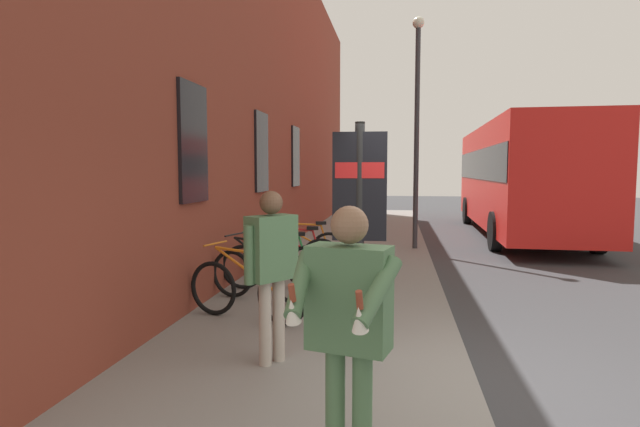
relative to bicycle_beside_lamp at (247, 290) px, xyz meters
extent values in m
plane|color=#38383A|center=(4.41, -3.63, -0.51)|extent=(60.00, 60.00, 0.00)
cube|color=gray|center=(6.41, -0.88, -0.45)|extent=(24.00, 3.50, 0.12)
cube|color=brown|center=(7.41, 1.17, 3.53)|extent=(22.00, 0.60, 8.07)
cube|color=black|center=(0.41, 0.85, 1.89)|extent=(0.90, 0.06, 1.60)
cube|color=black|center=(3.91, 0.85, 1.89)|extent=(0.90, 0.06, 1.60)
cube|color=black|center=(7.41, 0.85, 1.89)|extent=(0.90, 0.06, 1.60)
torus|color=black|center=(0.15, 0.51, -0.03)|extent=(0.26, 0.71, 0.72)
torus|color=black|center=(-0.15, -0.49, -0.03)|extent=(0.26, 0.71, 0.72)
cylinder|color=orange|center=(0.00, -0.02, 0.25)|extent=(0.33, 0.98, 0.58)
cylinder|color=orange|center=(0.02, 0.06, 0.50)|extent=(0.28, 0.83, 0.09)
cylinder|color=orange|center=(-0.13, -0.42, 0.22)|extent=(0.09, 0.19, 0.51)
cube|color=black|center=(-0.10, -0.35, 0.51)|extent=(0.15, 0.22, 0.06)
cylinder|color=orange|center=(0.14, 0.46, 0.57)|extent=(0.47, 0.16, 0.02)
torus|color=black|center=(1.10, 0.57, -0.03)|extent=(0.26, 0.71, 0.72)
torus|color=black|center=(0.81, -0.44, -0.03)|extent=(0.26, 0.71, 0.72)
cylinder|color=black|center=(0.95, 0.04, 0.25)|extent=(0.32, 0.99, 0.58)
cylinder|color=black|center=(0.97, 0.11, 0.50)|extent=(0.27, 0.83, 0.09)
cylinder|color=black|center=(0.83, -0.37, 0.22)|extent=(0.09, 0.19, 0.51)
cube|color=black|center=(0.85, -0.30, 0.51)|extent=(0.15, 0.22, 0.06)
cylinder|color=black|center=(1.09, 0.52, 0.57)|extent=(0.47, 0.16, 0.02)
torus|color=black|center=(1.66, 0.56, -0.03)|extent=(0.15, 0.72, 0.72)
torus|color=black|center=(1.78, -0.48, -0.03)|extent=(0.15, 0.72, 0.72)
cylinder|color=#267F3F|center=(1.72, 0.02, 0.25)|extent=(0.16, 1.01, 0.58)
cylinder|color=#267F3F|center=(1.71, 0.09, 0.50)|extent=(0.14, 0.85, 0.09)
cylinder|color=#267F3F|center=(1.77, -0.40, 0.22)|extent=(0.06, 0.19, 0.51)
cube|color=black|center=(1.77, -0.33, 0.51)|extent=(0.12, 0.21, 0.06)
cylinder|color=#267F3F|center=(1.66, 0.51, 0.57)|extent=(0.48, 0.08, 0.02)
torus|color=black|center=(2.55, 0.48, -0.03)|extent=(0.10, 0.72, 0.72)
torus|color=black|center=(2.61, -0.56, -0.03)|extent=(0.10, 0.72, 0.72)
cylinder|color=#B21E1E|center=(2.58, -0.07, 0.25)|extent=(0.09, 1.02, 0.58)
cylinder|color=#B21E1E|center=(2.57, 0.01, 0.50)|extent=(0.08, 0.85, 0.09)
cylinder|color=#B21E1E|center=(2.60, -0.49, 0.22)|extent=(0.05, 0.19, 0.51)
cube|color=black|center=(2.60, -0.42, 0.51)|extent=(0.11, 0.21, 0.06)
cylinder|color=#B21E1E|center=(2.55, 0.43, 0.57)|extent=(0.48, 0.05, 0.02)
torus|color=black|center=(3.27, 0.44, -0.03)|extent=(0.23, 0.71, 0.72)
torus|color=black|center=(3.51, -0.58, -0.03)|extent=(0.23, 0.71, 0.72)
cylinder|color=orange|center=(3.40, -0.09, 0.25)|extent=(0.28, 1.00, 0.58)
cylinder|color=orange|center=(3.38, -0.02, 0.50)|extent=(0.24, 0.84, 0.09)
cylinder|color=orange|center=(3.50, -0.50, 0.22)|extent=(0.08, 0.19, 0.51)
cube|color=black|center=(3.48, -0.43, 0.51)|extent=(0.14, 0.22, 0.06)
cylinder|color=orange|center=(3.28, 0.39, 0.57)|extent=(0.47, 0.14, 0.02)
cylinder|color=black|center=(-1.00, -1.50, 0.81)|extent=(0.10, 0.10, 2.40)
cube|color=black|center=(-1.00, -1.50, 1.36)|extent=(0.10, 0.55, 1.10)
cube|color=red|center=(-1.00, -1.50, 1.53)|extent=(0.11, 0.50, 0.16)
cube|color=red|center=(10.39, -5.63, 1.34)|extent=(10.57, 2.81, 3.00)
cube|color=black|center=(10.39, -5.63, 1.70)|extent=(10.36, 2.84, 0.90)
cylinder|color=black|center=(7.00, -6.73, -0.01)|extent=(1.01, 0.28, 1.00)
cylinder|color=black|center=(7.07, -4.33, -0.01)|extent=(1.01, 0.28, 1.00)
cylinder|color=black|center=(13.72, -6.93, -0.01)|extent=(1.01, 0.28, 1.00)
cylinder|color=black|center=(13.79, -4.53, -0.01)|extent=(1.01, 0.28, 1.00)
cylinder|color=#B2A599|center=(-1.43, -0.61, 0.03)|extent=(0.12, 0.12, 0.84)
cylinder|color=#B2A599|center=(-1.29, -0.72, 0.03)|extent=(0.12, 0.12, 0.84)
cube|color=#4C724C|center=(-1.36, -0.66, 0.77)|extent=(0.54, 0.49, 0.63)
sphere|color=brown|center=(-1.36, -0.66, 1.21)|extent=(0.23, 0.23, 0.23)
cylinder|color=#4C724C|center=(-1.59, -0.50, 0.73)|extent=(0.10, 0.10, 0.56)
cylinder|color=#4C724C|center=(-1.14, -0.83, 0.73)|extent=(0.10, 0.10, 0.56)
cylinder|color=#4C724C|center=(-3.21, -1.68, 0.03)|extent=(0.12, 0.12, 0.84)
cylinder|color=#4C724C|center=(-3.17, -1.51, 0.03)|extent=(0.12, 0.12, 0.84)
cube|color=#4C724C|center=(-3.19, -1.60, 0.76)|extent=(0.36, 0.53, 0.63)
sphere|color=#8C664C|center=(-3.19, -1.60, 1.20)|extent=(0.23, 0.23, 0.23)
cylinder|color=#4C724C|center=(-3.43, -1.78, 0.87)|extent=(0.45, 0.29, 0.35)
cone|color=white|center=(-3.61, -1.69, 0.76)|extent=(0.14, 0.12, 0.16)
cylinder|color=brown|center=(-3.61, -1.69, 0.86)|extent=(0.07, 0.05, 0.11)
cylinder|color=#4C724C|center=(-3.32, -1.32, 0.87)|extent=(0.45, 0.11, 0.35)
cone|color=white|center=(-3.51, -1.32, 0.76)|extent=(0.14, 0.12, 0.16)
cylinder|color=brown|center=(-3.51, -1.32, 0.86)|extent=(0.07, 0.05, 0.11)
cylinder|color=#333338|center=(6.46, -2.33, 2.25)|extent=(0.12, 0.12, 5.29)
sphere|color=silver|center=(6.46, -2.33, 5.02)|extent=(0.28, 0.28, 0.28)
camera|label=1|loc=(-6.18, -1.87, 1.53)|focal=28.62mm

